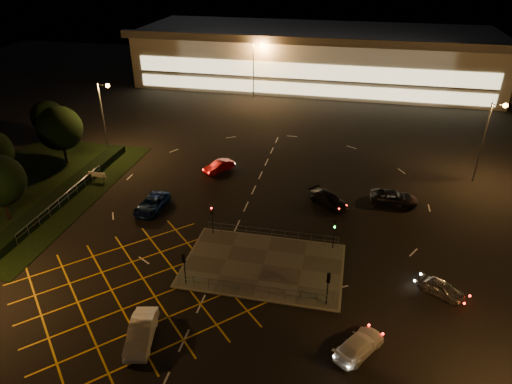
% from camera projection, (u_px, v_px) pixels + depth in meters
% --- Properties ---
extents(ground, '(180.00, 180.00, 0.00)m').
position_uv_depth(ground, '(247.00, 250.00, 43.72)').
color(ground, black).
rests_on(ground, ground).
extents(pedestrian_island, '(14.00, 9.00, 0.12)m').
position_uv_depth(pedestrian_island, '(263.00, 265.00, 41.61)').
color(pedestrian_island, '#4C4944').
rests_on(pedestrian_island, ground).
extents(grass_verge, '(18.00, 30.00, 0.08)m').
position_uv_depth(grass_verge, '(29.00, 191.00, 54.03)').
color(grass_verge, black).
rests_on(grass_verge, ground).
extents(hedge, '(2.00, 26.00, 1.00)m').
position_uv_depth(hedge, '(66.00, 192.00, 52.89)').
color(hedge, black).
rests_on(hedge, ground).
extents(supermarket, '(72.00, 26.50, 10.50)m').
position_uv_depth(supermarket, '(315.00, 56.00, 94.27)').
color(supermarket, beige).
rests_on(supermarket, ground).
extents(streetlight_nw, '(1.78, 0.56, 10.03)m').
position_uv_depth(streetlight_nw, '(105.00, 109.00, 60.36)').
color(streetlight_nw, slate).
rests_on(streetlight_nw, ground).
extents(streetlight_ne, '(1.78, 0.56, 10.03)m').
position_uv_depth(streetlight_ne, '(489.00, 131.00, 53.18)').
color(streetlight_ne, slate).
rests_on(streetlight_ne, ground).
extents(streetlight_far_left, '(1.78, 0.56, 10.03)m').
position_uv_depth(streetlight_far_left, '(256.00, 63.00, 83.48)').
color(streetlight_far_left, slate).
rests_on(streetlight_far_left, ground).
extents(streetlight_far_right, '(1.78, 0.56, 10.03)m').
position_uv_depth(streetlight_far_right, '(487.00, 72.00, 77.78)').
color(streetlight_far_right, slate).
rests_on(streetlight_far_right, ground).
extents(signal_sw, '(0.28, 0.30, 3.15)m').
position_uv_depth(signal_sw, '(184.00, 263.00, 38.19)').
color(signal_sw, black).
rests_on(signal_sw, pedestrian_island).
extents(signal_se, '(0.28, 0.30, 3.15)m').
position_uv_depth(signal_se, '(328.00, 282.00, 35.96)').
color(signal_se, black).
rests_on(signal_se, pedestrian_island).
extents(signal_nw, '(0.28, 0.30, 3.15)m').
position_uv_depth(signal_nw, '(212.00, 214.00, 45.03)').
color(signal_nw, black).
rests_on(signal_nw, pedestrian_island).
extents(signal_ne, '(0.28, 0.30, 3.15)m').
position_uv_depth(signal_ne, '(335.00, 228.00, 42.81)').
color(signal_ne, black).
rests_on(signal_ne, pedestrian_island).
extents(tree_c, '(5.76, 5.76, 7.84)m').
position_uv_depth(tree_c, '(60.00, 128.00, 58.53)').
color(tree_c, black).
rests_on(tree_c, ground).
extents(tree_d, '(4.68, 4.68, 6.37)m').
position_uv_depth(tree_d, '(48.00, 117.00, 65.23)').
color(tree_d, black).
rests_on(tree_d, ground).
extents(car_queue_white, '(2.66, 5.05, 1.58)m').
position_uv_depth(car_queue_white, '(141.00, 332.00, 33.45)').
color(car_queue_white, silver).
rests_on(car_queue_white, ground).
extents(car_left_blue, '(2.63, 5.41, 1.48)m').
position_uv_depth(car_left_blue, '(152.00, 204.00, 49.96)').
color(car_left_blue, '#0D2150').
rests_on(car_left_blue, ground).
extents(car_far_dkgrey, '(5.13, 4.70, 1.44)m').
position_uv_depth(car_far_dkgrey, '(329.00, 199.00, 50.89)').
color(car_far_dkgrey, black).
rests_on(car_far_dkgrey, ground).
extents(car_right_silver, '(4.09, 3.27, 1.31)m').
position_uv_depth(car_right_silver, '(442.00, 288.00, 37.92)').
color(car_right_silver, '#A9ACB1').
rests_on(car_right_silver, ground).
extents(car_circ_red, '(3.63, 4.28, 1.38)m').
position_uv_depth(car_circ_red, '(219.00, 166.00, 58.49)').
color(car_circ_red, maroon).
rests_on(car_circ_red, ground).
extents(car_east_grey, '(5.34, 2.58, 1.46)m').
position_uv_depth(car_east_grey, '(394.00, 198.00, 51.25)').
color(car_east_grey, black).
rests_on(car_east_grey, ground).
extents(car_approach_white, '(4.11, 4.84, 1.33)m').
position_uv_depth(car_approach_white, '(359.00, 345.00, 32.57)').
color(car_approach_white, silver).
rests_on(car_approach_white, ground).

